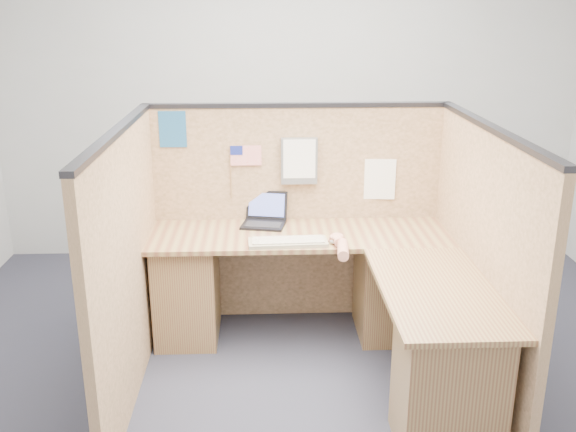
{
  "coord_description": "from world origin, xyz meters",
  "views": [
    {
      "loc": [
        -0.24,
        -3.25,
        2.14
      ],
      "look_at": [
        -0.08,
        0.5,
        0.91
      ],
      "focal_mm": 40.0,
      "sensor_mm": 36.0,
      "label": 1
    }
  ],
  "objects_px": {
    "l_desk": "(333,306)",
    "mouse": "(337,240)",
    "laptop": "(263,216)",
    "keyboard": "(288,242)"
  },
  "relations": [
    {
      "from": "mouse",
      "to": "keyboard",
      "type": "bearing_deg",
      "value": 180.0
    },
    {
      "from": "laptop",
      "to": "l_desk",
      "type": "bearing_deg",
      "value": -43.47
    },
    {
      "from": "mouse",
      "to": "laptop",
      "type": "bearing_deg",
      "value": 138.2
    },
    {
      "from": "laptop",
      "to": "mouse",
      "type": "height_order",
      "value": "laptop"
    },
    {
      "from": "l_desk",
      "to": "keyboard",
      "type": "bearing_deg",
      "value": 144.83
    },
    {
      "from": "l_desk",
      "to": "laptop",
      "type": "distance_m",
      "value": 0.83
    },
    {
      "from": "l_desk",
      "to": "mouse",
      "type": "relative_size",
      "value": 19.54
    },
    {
      "from": "l_desk",
      "to": "laptop",
      "type": "xyz_separation_m",
      "value": [
        -0.42,
        0.6,
        0.39
      ]
    },
    {
      "from": "laptop",
      "to": "keyboard",
      "type": "bearing_deg",
      "value": -58.23
    },
    {
      "from": "laptop",
      "to": "keyboard",
      "type": "height_order",
      "value": "laptop"
    }
  ]
}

